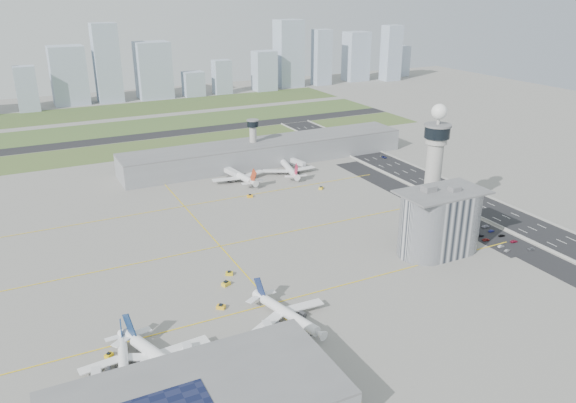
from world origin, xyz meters
name	(u,v)px	position (x,y,z in m)	size (l,w,h in m)	color
ground	(321,254)	(0.00, 0.00, 0.00)	(1000.00, 1000.00, 0.00)	gray
grass_strip_0	(159,146)	(-20.00, 225.00, 0.04)	(480.00, 50.00, 0.08)	#455B2B
grass_strip_1	(138,127)	(-20.00, 300.00, 0.04)	(480.00, 60.00, 0.08)	#395327
grass_strip_2	(120,110)	(-20.00, 380.00, 0.04)	(480.00, 70.00, 0.08)	#3F5729
runway	(148,136)	(-20.00, 262.00, 0.06)	(480.00, 22.00, 0.10)	black
highway	(498,213)	(115.00, 0.00, 0.05)	(28.00, 500.00, 0.10)	black
barrier_left	(479,217)	(101.00, 0.00, 0.60)	(0.60, 500.00, 1.20)	#9E9E99
barrier_right	(516,208)	(129.00, 0.00, 0.60)	(0.60, 500.00, 1.20)	#9E9E99
landside_road	(477,228)	(90.00, -10.00, 0.04)	(18.00, 260.00, 0.08)	black
parking_lot	(492,237)	(88.00, -22.00, 0.05)	(20.00, 44.00, 0.10)	black
taxiway_line_h_0	(272,304)	(-40.00, -30.00, 0.01)	(260.00, 0.60, 0.01)	yellow
taxiway_line_h_1	(220,246)	(-40.00, 30.00, 0.01)	(260.00, 0.60, 0.01)	yellow
taxiway_line_h_2	(184,206)	(-40.00, 90.00, 0.01)	(260.00, 0.60, 0.01)	yellow
taxiway_line_v	(220,246)	(-40.00, 30.00, 0.01)	(0.60, 260.00, 0.01)	yellow
control_tower	(434,160)	(72.00, 8.00, 35.04)	(14.00, 14.00, 64.50)	#ADAAA5
secondary_tower	(253,138)	(30.00, 150.00, 18.80)	(8.60, 8.60, 31.90)	#ADAAA5
admin_building	(440,222)	(51.99, -22.00, 15.30)	(42.00, 24.00, 33.50)	#B2B2B7
terminal_pier	(267,151)	(40.00, 148.00, 7.90)	(210.00, 32.00, 15.80)	gray
airplane_near_a	(123,357)	(-101.76, -45.03, 4.83)	(34.49, 29.31, 9.66)	white
airplane_near_b	(163,353)	(-89.74, -51.10, 6.27)	(44.77, 38.06, 12.54)	white
airplane_near_c	(289,309)	(-39.60, -44.60, 5.67)	(40.47, 34.40, 11.33)	white
airplane_far_a	(238,171)	(5.96, 119.64, 6.33)	(45.23, 38.45, 12.67)	white
airplane_far_b	(289,165)	(42.17, 117.97, 6.11)	(43.62, 37.08, 12.21)	white
jet_bridge_near_0	(96,402)	(-113.00, -61.00, 2.85)	(14.00, 3.00, 5.70)	silver
jet_bridge_near_1	(192,373)	(-83.00, -61.00, 2.85)	(14.00, 3.00, 5.70)	silver
jet_bridge_near_2	(276,348)	(-53.00, -61.00, 2.85)	(14.00, 3.00, 5.70)	silver
jet_bridge_far_0	(226,172)	(2.00, 132.00, 2.85)	(14.00, 3.00, 5.70)	silver
jet_bridge_far_1	(292,162)	(52.00, 132.00, 2.85)	(14.00, 3.00, 5.70)	silver
tug_0	(109,355)	(-105.06, -35.94, 0.81)	(1.92, 2.79, 1.62)	yellow
tug_1	(221,306)	(-59.55, -24.02, 0.96)	(2.28, 3.32, 1.93)	gold
tug_2	(226,283)	(-51.16, -7.63, 1.03)	(2.44, 3.54, 2.06)	gold
tug_3	(229,273)	(-46.54, 0.51, 0.92)	(2.19, 3.18, 1.85)	gold
tug_4	(250,196)	(0.06, 86.66, 0.95)	(2.24, 3.27, 1.90)	#FEAD14
tug_5	(321,188)	(45.83, 79.77, 0.91)	(2.16, 3.14, 1.82)	yellow
car_lot_0	(507,250)	(81.92, -37.76, 0.60)	(1.41, 3.51, 1.19)	silver
car_lot_1	(501,246)	(82.86, -32.99, 0.61)	(1.29, 3.69, 1.21)	#A4A4A5
car_lot_2	(486,240)	(81.92, -24.01, 0.55)	(1.83, 3.97, 1.10)	maroon
car_lot_3	(480,235)	(83.03, -18.95, 0.63)	(1.76, 4.33, 1.26)	black
car_lot_4	(473,231)	(83.94, -12.73, 0.60)	(1.42, 3.53, 1.20)	navy
car_lot_5	(459,225)	(82.46, -3.99, 0.61)	(1.30, 3.72, 1.23)	white
car_lot_6	(531,249)	(93.83, -41.79, 0.54)	(1.79, 3.89, 1.08)	slate
car_lot_7	(514,241)	(92.97, -31.85, 0.59)	(1.66, 4.08, 1.18)	maroon
car_lot_8	(502,235)	(92.84, -23.99, 0.63)	(1.48, 3.69, 1.26)	black
car_lot_9	(491,231)	(92.37, -17.37, 0.58)	(1.23, 3.52, 1.16)	navy
car_lot_10	(486,226)	(94.12, -11.64, 0.63)	(2.10, 4.55, 1.26)	#B5B2C5
car_lot_11	(475,221)	(94.04, -3.89, 0.56)	(1.57, 3.87, 1.12)	gray
car_hw_1	(446,190)	(113.95, 41.86, 0.65)	(1.38, 3.97, 1.31)	black
car_hw_2	(384,157)	(122.03, 118.12, 0.65)	(2.16, 4.68, 1.30)	navy
car_hw_4	(328,141)	(109.08, 177.66, 0.61)	(1.43, 3.56, 1.21)	gray
skyline_bldg_6	(27,89)	(-102.68, 417.90, 22.60)	(20.04, 16.03, 45.20)	#9EADC1
skyline_bldg_7	(69,75)	(-59.44, 436.89, 30.61)	(35.76, 28.61, 61.22)	#9EADC1
skyline_bldg_8	(107,63)	(-19.42, 431.56, 41.69)	(26.33, 21.06, 83.39)	#9EADC1
skyline_bldg_9	(153,70)	(30.27, 432.32, 31.06)	(36.96, 29.57, 62.11)	#9EADC1
skyline_bldg_10	(193,84)	(73.27, 423.68, 13.87)	(23.01, 18.41, 27.75)	#9EADC1
skyline_bldg_11	(222,77)	(108.28, 423.34, 19.48)	(20.22, 16.18, 38.97)	#9EADC1
skyline_bldg_12	(264,71)	(162.17, 421.29, 23.44)	(26.14, 20.92, 46.89)	#9EADC1
skyline_bldg_13	(289,54)	(201.27, 433.27, 40.60)	(32.26, 25.81, 81.20)	#9EADC1
skyline_bldg_14	(322,57)	(244.74, 426.38, 34.37)	(21.59, 17.28, 68.75)	#9EADC1
skyline_bldg_15	(356,56)	(302.83, 435.54, 31.70)	(30.25, 24.20, 63.40)	#9EADC1
skyline_bldg_16	(391,53)	(345.49, 415.96, 35.78)	(23.04, 18.43, 71.56)	#9EADC1
skyline_bldg_17	(400,61)	(382.05, 443.29, 20.53)	(22.64, 18.11, 41.06)	#9EADC1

